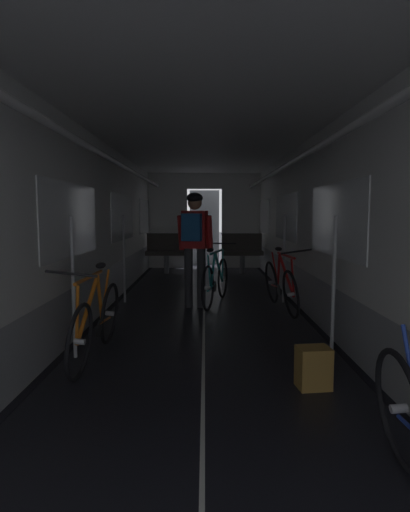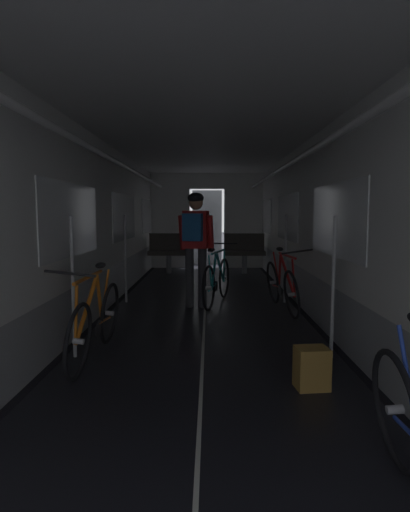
# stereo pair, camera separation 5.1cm
# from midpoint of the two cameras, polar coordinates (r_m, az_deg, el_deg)

# --- Properties ---
(ground_plane) EXTENTS (60.00, 60.00, 0.00)m
(ground_plane) POSITION_cam_midpoint_polar(r_m,az_deg,el_deg) (2.43, -0.54, -30.03)
(ground_plane) COLOR black
(train_car_shell) EXTENTS (3.14, 12.34, 2.57)m
(train_car_shell) POSITION_cam_midpoint_polar(r_m,az_deg,el_deg) (5.58, 0.19, 8.61)
(train_car_shell) COLOR black
(train_car_shell) RESTS_ON ground
(bench_seat_far_left) EXTENTS (0.98, 0.51, 0.95)m
(bench_seat_far_left) POSITION_cam_midpoint_polar(r_m,az_deg,el_deg) (10.13, -4.74, 0.92)
(bench_seat_far_left) COLOR gray
(bench_seat_far_left) RESTS_ON ground
(bench_seat_far_right) EXTENTS (0.98, 0.51, 0.95)m
(bench_seat_far_right) POSITION_cam_midpoint_polar(r_m,az_deg,el_deg) (10.12, 5.46, 0.91)
(bench_seat_far_right) COLOR gray
(bench_seat_far_right) RESTS_ON ground
(bicycle_orange) EXTENTS (0.44, 1.69, 0.95)m
(bicycle_orange) POSITION_cam_midpoint_polar(r_m,az_deg,el_deg) (4.30, -14.20, -8.41)
(bicycle_orange) COLOR black
(bicycle_orange) RESTS_ON ground
(bicycle_red) EXTENTS (0.49, 1.69, 0.95)m
(bicycle_red) POSITION_cam_midpoint_polar(r_m,az_deg,el_deg) (6.32, 10.53, -3.81)
(bicycle_red) COLOR black
(bicycle_red) RESTS_ON ground
(person_cyclist_aisle) EXTENTS (0.56, 0.45, 1.73)m
(person_cyclist_aisle) POSITION_cam_midpoint_polar(r_m,az_deg,el_deg) (6.32, -1.07, 2.60)
(person_cyclist_aisle) COLOR #2D2D33
(person_cyclist_aisle) RESTS_ON ground
(bicycle_teal_in_aisle) EXTENTS (0.59, 1.65, 0.93)m
(bicycle_teal_in_aisle) POSITION_cam_midpoint_polar(r_m,az_deg,el_deg) (6.66, 1.84, -3.20)
(bicycle_teal_in_aisle) COLOR black
(bicycle_teal_in_aisle) RESTS_ON ground
(backpack_on_floor) EXTENTS (0.28, 0.23, 0.34)m
(backpack_on_floor) POSITION_cam_midpoint_polar(r_m,az_deg,el_deg) (3.66, 14.60, -14.40)
(backpack_on_floor) COLOR olive
(backpack_on_floor) RESTS_ON ground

